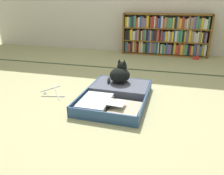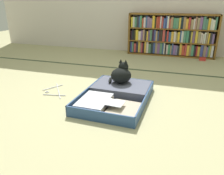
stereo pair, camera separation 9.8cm
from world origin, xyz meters
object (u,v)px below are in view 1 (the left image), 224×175
at_px(black_cat, 120,74).
at_px(small_red_pouch, 196,58).
at_px(clothes_hanger, 53,92).
at_px(open_suitcase, 116,95).
at_px(bookshelf, 165,35).

relative_size(black_cat, small_red_pouch, 2.88).
distance_m(black_cat, clothes_hanger, 0.76).
bearing_deg(open_suitcase, small_red_pouch, 63.60).
bearing_deg(open_suitcase, clothes_hanger, -178.45).
relative_size(open_suitcase, small_red_pouch, 8.98).
relative_size(open_suitcase, black_cat, 3.12).
height_order(bookshelf, small_red_pouch, bookshelf).
xyz_separation_m(black_cat, clothes_hanger, (-0.70, -0.25, -0.19)).
bearing_deg(clothes_hanger, black_cat, 19.29).
relative_size(clothes_hanger, small_red_pouch, 3.79).
bearing_deg(bookshelf, open_suitcase, -100.37).
bearing_deg(black_cat, bookshelf, 78.20).
bearing_deg(black_cat, small_red_pouch, 60.41).
height_order(open_suitcase, clothes_hanger, open_suitcase).
distance_m(bookshelf, open_suitcase, 2.18).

